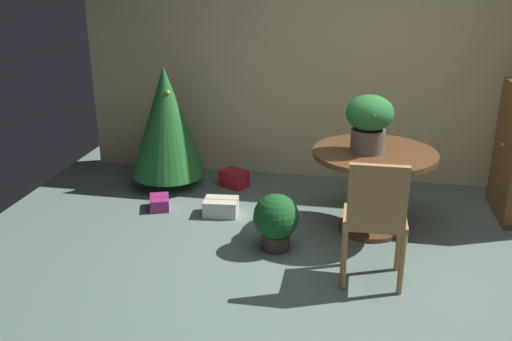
{
  "coord_description": "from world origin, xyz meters",
  "views": [
    {
      "loc": [
        -0.07,
        -3.69,
        2.2
      ],
      "look_at": [
        -0.83,
        0.46,
        0.65
      ],
      "focal_mm": 39.43,
      "sensor_mm": 36.0,
      "label": 1
    }
  ],
  "objects_px": {
    "gift_box_purple": "(160,203)",
    "wooden_chair_near": "(375,215)",
    "round_dining_table": "(373,178)",
    "gift_box_red": "(234,179)",
    "gift_box_cream": "(221,207)",
    "holiday_tree": "(166,122)",
    "potted_plant": "(276,220)",
    "flower_vase": "(369,120)"
  },
  "relations": [
    {
      "from": "gift_box_red",
      "to": "gift_box_purple",
      "type": "relative_size",
      "value": 1.12
    },
    {
      "from": "wooden_chair_near",
      "to": "gift_box_purple",
      "type": "bearing_deg",
      "value": 152.69
    },
    {
      "from": "round_dining_table",
      "to": "potted_plant",
      "type": "xyz_separation_m",
      "value": [
        -0.76,
        -0.49,
        -0.23
      ]
    },
    {
      "from": "gift_box_cream",
      "to": "gift_box_red",
      "type": "distance_m",
      "value": 0.72
    },
    {
      "from": "wooden_chair_near",
      "to": "gift_box_red",
      "type": "height_order",
      "value": "wooden_chair_near"
    },
    {
      "from": "gift_box_cream",
      "to": "holiday_tree",
      "type": "bearing_deg",
      "value": 138.7
    },
    {
      "from": "flower_vase",
      "to": "potted_plant",
      "type": "height_order",
      "value": "flower_vase"
    },
    {
      "from": "wooden_chair_near",
      "to": "holiday_tree",
      "type": "xyz_separation_m",
      "value": [
        -2.07,
        1.61,
        0.15
      ]
    },
    {
      "from": "holiday_tree",
      "to": "gift_box_cream",
      "type": "bearing_deg",
      "value": -41.3
    },
    {
      "from": "wooden_chair_near",
      "to": "gift_box_purple",
      "type": "xyz_separation_m",
      "value": [
        -1.97,
        1.02,
        -0.49
      ]
    },
    {
      "from": "gift_box_red",
      "to": "gift_box_purple",
      "type": "bearing_deg",
      "value": -130.09
    },
    {
      "from": "round_dining_table",
      "to": "gift_box_cream",
      "type": "relative_size",
      "value": 3.2
    },
    {
      "from": "gift_box_purple",
      "to": "gift_box_cream",
      "type": "bearing_deg",
      "value": -2.75
    },
    {
      "from": "wooden_chair_near",
      "to": "potted_plant",
      "type": "bearing_deg",
      "value": 151.17
    },
    {
      "from": "holiday_tree",
      "to": "potted_plant",
      "type": "height_order",
      "value": "holiday_tree"
    },
    {
      "from": "flower_vase",
      "to": "gift_box_red",
      "type": "relative_size",
      "value": 1.47
    },
    {
      "from": "round_dining_table",
      "to": "gift_box_purple",
      "type": "xyz_separation_m",
      "value": [
        -1.97,
        0.11,
        -0.43
      ]
    },
    {
      "from": "gift_box_cream",
      "to": "potted_plant",
      "type": "bearing_deg",
      "value": -43.53
    },
    {
      "from": "wooden_chair_near",
      "to": "holiday_tree",
      "type": "distance_m",
      "value": 2.63
    },
    {
      "from": "flower_vase",
      "to": "holiday_tree",
      "type": "height_order",
      "value": "holiday_tree"
    },
    {
      "from": "round_dining_table",
      "to": "holiday_tree",
      "type": "xyz_separation_m",
      "value": [
        -2.07,
        0.7,
        0.21
      ]
    },
    {
      "from": "flower_vase",
      "to": "potted_plant",
      "type": "relative_size",
      "value": 1.02
    },
    {
      "from": "round_dining_table",
      "to": "gift_box_red",
      "type": "height_order",
      "value": "round_dining_table"
    },
    {
      "from": "round_dining_table",
      "to": "flower_vase",
      "type": "distance_m",
      "value": 0.52
    },
    {
      "from": "round_dining_table",
      "to": "wooden_chair_near",
      "type": "relative_size",
      "value": 1.09
    },
    {
      "from": "gift_box_purple",
      "to": "wooden_chair_near",
      "type": "bearing_deg",
      "value": -27.31
    },
    {
      "from": "holiday_tree",
      "to": "gift_box_red",
      "type": "xyz_separation_m",
      "value": [
        0.68,
        0.1,
        -0.61
      ]
    },
    {
      "from": "gift_box_purple",
      "to": "potted_plant",
      "type": "xyz_separation_m",
      "value": [
        1.21,
        -0.6,
        0.2
      ]
    },
    {
      "from": "holiday_tree",
      "to": "potted_plant",
      "type": "relative_size",
      "value": 2.68
    },
    {
      "from": "gift_box_purple",
      "to": "round_dining_table",
      "type": "bearing_deg",
      "value": -3.11
    },
    {
      "from": "wooden_chair_near",
      "to": "gift_box_cream",
      "type": "xyz_separation_m",
      "value": [
        -1.36,
        0.99,
        -0.47
      ]
    },
    {
      "from": "round_dining_table",
      "to": "potted_plant",
      "type": "relative_size",
      "value": 2.21
    },
    {
      "from": "holiday_tree",
      "to": "round_dining_table",
      "type": "bearing_deg",
      "value": -18.71
    },
    {
      "from": "flower_vase",
      "to": "potted_plant",
      "type": "xyz_separation_m",
      "value": [
        -0.69,
        -0.47,
        -0.75
      ]
    },
    {
      "from": "wooden_chair_near",
      "to": "gift_box_purple",
      "type": "distance_m",
      "value": 2.28
    },
    {
      "from": "gift_box_red",
      "to": "gift_box_purple",
      "type": "height_order",
      "value": "gift_box_red"
    },
    {
      "from": "flower_vase",
      "to": "gift_box_red",
      "type": "xyz_separation_m",
      "value": [
        -1.33,
        0.82,
        -0.92
      ]
    },
    {
      "from": "wooden_chair_near",
      "to": "gift_box_purple",
      "type": "relative_size",
      "value": 3.28
    },
    {
      "from": "holiday_tree",
      "to": "gift_box_red",
      "type": "height_order",
      "value": "holiday_tree"
    },
    {
      "from": "holiday_tree",
      "to": "gift_box_cream",
      "type": "relative_size",
      "value": 3.87
    },
    {
      "from": "wooden_chair_near",
      "to": "gift_box_red",
      "type": "xyz_separation_m",
      "value": [
        -1.39,
        1.71,
        -0.46
      ]
    },
    {
      "from": "round_dining_table",
      "to": "gift_box_red",
      "type": "xyz_separation_m",
      "value": [
        -1.39,
        0.8,
        -0.4
      ]
    }
  ]
}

